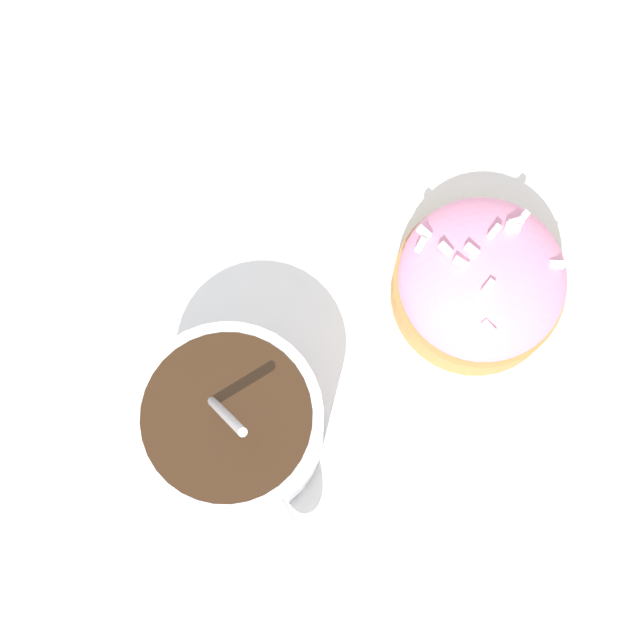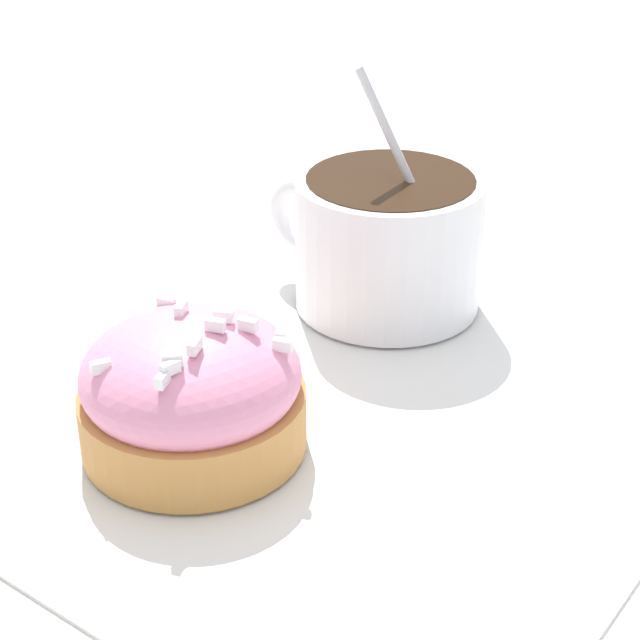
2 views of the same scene
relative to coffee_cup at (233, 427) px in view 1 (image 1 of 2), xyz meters
name	(u,v)px [view 1 (image 1 of 2)]	position (x,y,z in m)	size (l,w,h in m)	color
ground_plane	(352,355)	(-0.07, -0.01, -0.04)	(3.00, 3.00, 0.00)	silver
paper_napkin	(353,354)	(-0.07, -0.01, -0.04)	(0.33, 0.33, 0.00)	white
coffee_cup	(233,427)	(0.00, 0.00, 0.00)	(0.09, 0.11, 0.11)	white
frosted_pastry	(477,277)	(-0.14, -0.01, -0.01)	(0.08, 0.08, 0.06)	#C18442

